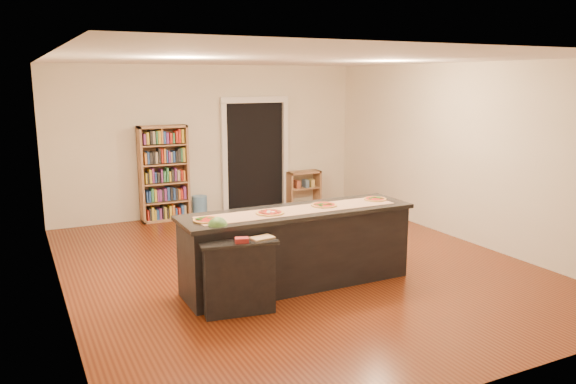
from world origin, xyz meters
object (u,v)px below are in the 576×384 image
kitchen_island (298,247)px  watermelon (218,227)px  side_counter (236,273)px  bookshelf (164,174)px  waste_bin (200,206)px  low_shelf (303,188)px

kitchen_island → watermelon: 1.24m
kitchen_island → side_counter: (-0.96, -0.34, -0.07)m
bookshelf → waste_bin: bearing=-4.7°
kitchen_island → waste_bin: 3.96m
side_counter → bookshelf: bearing=95.0°
watermelon → low_shelf: bearing=51.9°
low_shelf → side_counter: bearing=-126.1°
bookshelf → watermelon: (-0.48, -4.26, 0.08)m
side_counter → bookshelf: 4.38m
waste_bin → watermelon: bearing=-104.8°
side_counter → waste_bin: bearing=86.7°
side_counter → waste_bin: (0.94, 4.30, -0.22)m
waste_bin → watermelon: (-1.11, -4.21, 0.75)m
kitchen_island → watermelon: bearing=-167.4°
bookshelf → low_shelf: (2.86, 0.00, -0.52)m
low_shelf → watermelon: (-3.34, -4.26, 0.60)m
kitchen_island → low_shelf: bearing=60.9°
kitchen_island → bookshelf: size_ratio=1.70×
watermelon → kitchen_island: bearing=12.8°
kitchen_island → side_counter: bearing=-160.3°
bookshelf → waste_bin: size_ratio=4.32×
kitchen_island → low_shelf: size_ratio=4.23×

